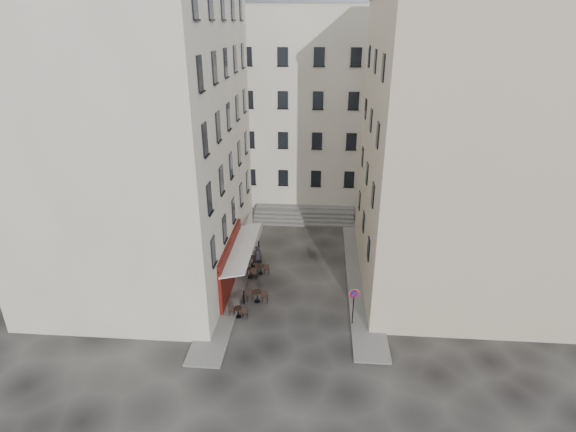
# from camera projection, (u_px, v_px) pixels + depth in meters

# --- Properties ---
(ground) EXTENTS (90.00, 90.00, 0.00)m
(ground) POSITION_uv_depth(u_px,v_px,m) (295.00, 297.00, 29.60)
(ground) COLOR black
(ground) RESTS_ON ground
(sidewalk_left) EXTENTS (2.00, 22.00, 0.12)m
(sidewalk_left) POSITION_uv_depth(u_px,v_px,m) (239.00, 263.00, 33.55)
(sidewalk_left) COLOR slate
(sidewalk_left) RESTS_ON ground
(sidewalk_right) EXTENTS (2.00, 18.00, 0.12)m
(sidewalk_right) POSITION_uv_depth(u_px,v_px,m) (361.00, 275.00, 32.00)
(sidewalk_right) COLOR slate
(sidewalk_right) RESTS_ON ground
(building_left) EXTENTS (12.20, 16.20, 20.60)m
(building_left) POSITION_uv_depth(u_px,v_px,m) (137.00, 129.00, 28.96)
(building_left) COLOR beige
(building_left) RESTS_ON ground
(building_right) EXTENTS (12.20, 14.20, 18.60)m
(building_right) POSITION_uv_depth(u_px,v_px,m) (465.00, 148.00, 28.33)
(building_right) COLOR #C3AF91
(building_right) RESTS_ON ground
(building_back) EXTENTS (18.20, 10.20, 18.60)m
(building_back) POSITION_uv_depth(u_px,v_px,m) (298.00, 104.00, 43.31)
(building_back) COLOR beige
(building_back) RESTS_ON ground
(cafe_storefront) EXTENTS (1.74, 7.30, 3.50)m
(cafe_storefront) POSITION_uv_depth(u_px,v_px,m) (232.00, 262.00, 30.07)
(cafe_storefront) COLOR #4D100B
(cafe_storefront) RESTS_ON ground
(stone_steps) EXTENTS (9.00, 3.15, 0.80)m
(stone_steps) POSITION_uv_depth(u_px,v_px,m) (304.00, 216.00, 40.93)
(stone_steps) COLOR #5F5D5A
(stone_steps) RESTS_ON ground
(bollard_near) EXTENTS (0.12, 0.12, 0.98)m
(bollard_near) POSITION_uv_depth(u_px,v_px,m) (244.00, 296.00, 28.70)
(bollard_near) COLOR black
(bollard_near) RESTS_ON ground
(bollard_mid) EXTENTS (0.12, 0.12, 0.98)m
(bollard_mid) POSITION_uv_depth(u_px,v_px,m) (252.00, 269.00, 31.90)
(bollard_mid) COLOR black
(bollard_mid) RESTS_ON ground
(bollard_far) EXTENTS (0.12, 0.12, 0.98)m
(bollard_far) POSITION_uv_depth(u_px,v_px,m) (259.00, 246.00, 35.10)
(bollard_far) COLOR black
(bollard_far) RESTS_ON ground
(no_parking_sign) EXTENTS (0.57, 0.14, 2.49)m
(no_parking_sign) POSITION_uv_depth(u_px,v_px,m) (354.00, 300.00, 26.15)
(no_parking_sign) COLOR black
(no_parking_sign) RESTS_ON ground
(bistro_table_a) EXTENTS (1.19, 0.56, 0.84)m
(bistro_table_a) POSITION_uv_depth(u_px,v_px,m) (238.00, 311.00, 27.41)
(bistro_table_a) COLOR black
(bistro_table_a) RESTS_ON ground
(bistro_table_b) EXTENTS (1.40, 0.66, 0.99)m
(bistro_table_b) POSITION_uv_depth(u_px,v_px,m) (257.00, 295.00, 28.86)
(bistro_table_b) COLOR black
(bistro_table_b) RESTS_ON ground
(bistro_table_c) EXTENTS (1.31, 0.62, 0.92)m
(bistro_table_c) POSITION_uv_depth(u_px,v_px,m) (248.00, 272.00, 31.57)
(bistro_table_c) COLOR black
(bistro_table_c) RESTS_ON ground
(bistro_table_d) EXTENTS (1.23, 0.57, 0.86)m
(bistro_table_d) POSITION_uv_depth(u_px,v_px,m) (261.00, 269.00, 32.10)
(bistro_table_d) COLOR black
(bistro_table_d) RESTS_ON ground
(bistro_table_e) EXTENTS (1.21, 0.57, 0.85)m
(bistro_table_e) POSITION_uv_depth(u_px,v_px,m) (254.00, 260.00, 33.31)
(bistro_table_e) COLOR black
(bistro_table_e) RESTS_ON ground
(pedestrian) EXTENTS (0.64, 0.45, 1.68)m
(pedestrian) POSITION_uv_depth(u_px,v_px,m) (257.00, 256.00, 32.92)
(pedestrian) COLOR black
(pedestrian) RESTS_ON ground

